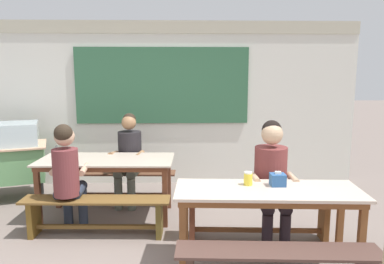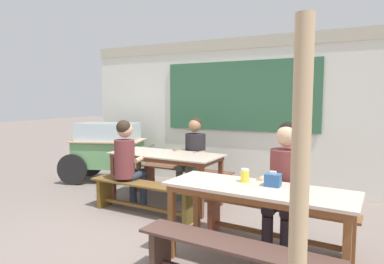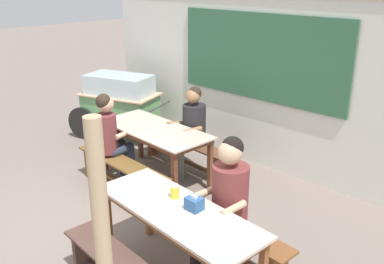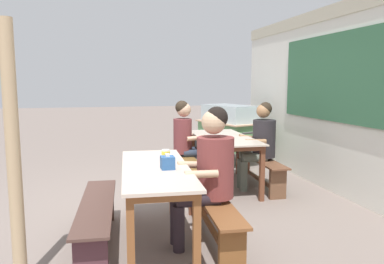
{
  "view_description": "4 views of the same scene",
  "coord_description": "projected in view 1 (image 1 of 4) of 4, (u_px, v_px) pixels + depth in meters",
  "views": [
    {
      "loc": [
        0.27,
        -3.47,
        1.86
      ],
      "look_at": [
        0.4,
        0.78,
        1.16
      ],
      "focal_mm": 34.49,
      "sensor_mm": 36.0,
      "label": 1
    },
    {
      "loc": [
        1.91,
        -3.14,
        1.58
      ],
      "look_at": [
        -0.05,
        0.75,
        1.15
      ],
      "focal_mm": 31.29,
      "sensor_mm": 36.0,
      "label": 2
    },
    {
      "loc": [
        3.51,
        -2.46,
        2.73
      ],
      "look_at": [
        0.23,
        0.91,
        0.99
      ],
      "focal_mm": 40.04,
      "sensor_mm": 36.0,
      "label": 3
    },
    {
      "loc": [
        4.61,
        -0.65,
        1.57
      ],
      "look_at": [
        0.36,
        0.37,
        0.99
      ],
      "focal_mm": 35.39,
      "sensor_mm": 36.0,
      "label": 4
    }
  ],
  "objects": [
    {
      "name": "dining_table_far",
      "position": [
        107.0,
        165.0,
        4.67
      ],
      "size": [
        1.71,
        0.81,
        0.77
      ],
      "color": "#BEAD9B",
      "rests_on": "ground_plane"
    },
    {
      "name": "tissue_box",
      "position": [
        278.0,
        180.0,
        3.55
      ],
      "size": [
        0.14,
        0.12,
        0.14
      ],
      "color": "#2B5791",
      "rests_on": "dining_table_near"
    },
    {
      "name": "bench_near_back",
      "position": [
        258.0,
        214.0,
        4.09
      ],
      "size": [
        1.71,
        0.37,
        0.44
      ],
      "color": "brown",
      "rests_on": "ground_plane"
    },
    {
      "name": "bench_far_front",
      "position": [
        96.0,
        211.0,
        4.18
      ],
      "size": [
        1.68,
        0.37,
        0.44
      ],
      "color": "brown",
      "rests_on": "ground_plane"
    },
    {
      "name": "backdrop_wall",
      "position": [
        164.0,
        100.0,
        6.06
      ],
      "size": [
        6.32,
        0.23,
        2.65
      ],
      "color": "silver",
      "rests_on": "ground_plane"
    },
    {
      "name": "person_left_back_turned",
      "position": [
        68.0,
        171.0,
        4.18
      ],
      "size": [
        0.4,
        0.52,
        1.29
      ],
      "color": "#2B3446",
      "rests_on": "ground_plane"
    },
    {
      "name": "bench_far_back",
      "position": [
        117.0,
        182.0,
        5.28
      ],
      "size": [
        1.69,
        0.34,
        0.44
      ],
      "color": "brown",
      "rests_on": "ground_plane"
    },
    {
      "name": "ground_plane",
      "position": [
        154.0,
        258.0,
        3.72
      ],
      "size": [
        40.0,
        40.0,
        0.0
      ],
      "primitive_type": "plane",
      "color": "slate"
    },
    {
      "name": "person_center_facing",
      "position": [
        129.0,
        153.0,
        5.15
      ],
      "size": [
        0.47,
        0.55,
        1.28
      ],
      "color": "#5F675B",
      "rests_on": "ground_plane"
    },
    {
      "name": "dining_table_near",
      "position": [
        268.0,
        197.0,
        3.48
      ],
      "size": [
        1.78,
        0.74,
        0.77
      ],
      "color": "beige",
      "rests_on": "ground_plane"
    },
    {
      "name": "person_right_near_table",
      "position": [
        272.0,
        174.0,
        3.95
      ],
      "size": [
        0.47,
        0.6,
        1.34
      ],
      "color": "#281F25",
      "rests_on": "ground_plane"
    },
    {
      "name": "condiment_jar",
      "position": [
        248.0,
        179.0,
        3.58
      ],
      "size": [
        0.08,
        0.08,
        0.13
      ],
      "color": "yellow",
      "rests_on": "dining_table_near"
    }
  ]
}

